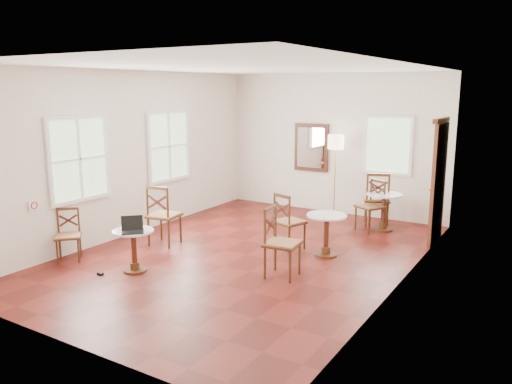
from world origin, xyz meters
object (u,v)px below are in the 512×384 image
cafe_table_back (384,208)px  chair_mid_b (281,243)px  cafe_table_mid (326,230)px  chair_back_a (377,199)px  water_glass (120,227)px  power_adapter (100,274)px  cafe_table_near (134,246)px  laptop (132,228)px  chair_near_a (163,215)px  chair_mid_a (288,221)px  mouse (142,229)px  floor_lamp (336,148)px  navy_mug (136,227)px  chair_back_b (371,206)px  chair_near_b (68,235)px

cafe_table_back → chair_mid_b: chair_mid_b is taller
cafe_table_mid → chair_back_a: chair_back_a is taller
cafe_table_mid → water_glass: 3.23m
chair_back_a → power_adapter: 5.45m
cafe_table_near → chair_back_a: size_ratio=0.59×
power_adapter → laptop: bearing=39.6°
chair_near_a → chair_mid_a: chair_near_a is taller
chair_mid_a → cafe_table_mid: bearing=-161.8°
chair_near_a → mouse: 1.33m
chair_near_a → chair_back_a: size_ratio=0.99×
floor_lamp → power_adapter: size_ratio=18.80×
navy_mug → chair_mid_a: bearing=56.2°
cafe_table_mid → cafe_table_back: 2.01m
cafe_table_back → chair_mid_b: (-0.50, -3.18, 0.07)m
chair_near_a → chair_mid_b: (2.48, -0.28, -0.02)m
cafe_table_near → chair_near_a: (-0.53, 1.25, 0.14)m
mouse → floor_lamp: bearing=60.4°
mouse → chair_mid_b: bearing=9.6°
cafe_table_mid → chair_back_a: size_ratio=0.64×
chair_mid_b → laptop: size_ratio=2.53×
laptop → mouse: bearing=28.2°
mouse → water_glass: size_ratio=0.84×
cafe_table_mid → chair_mid_b: chair_mid_b is taller
cafe_table_mid → mouse: cafe_table_mid is taller
chair_mid_a → chair_back_b: size_ratio=0.99×
chair_mid_a → mouse: chair_mid_a is taller
chair_near_a → chair_near_b: size_ratio=1.28×
chair_mid_b → chair_back_b: bearing=-12.1°
chair_near_b → navy_mug: 1.32m
power_adapter → floor_lamp: bearing=73.1°
water_glass → power_adapter: bearing=-117.9°
cafe_table_mid → navy_mug: bearing=-135.0°
chair_back_b → chair_mid_b: bearing=-67.1°
chair_mid_b → mouse: chair_mid_b is taller
laptop → power_adapter: bearing=174.1°
cafe_table_back → mouse: size_ratio=8.41×
cafe_table_mid → chair_near_a: size_ratio=0.65×
chair_near_b → chair_mid_b: (3.20, 1.13, 0.10)m
cafe_table_near → cafe_table_mid: bearing=45.3°
chair_near_b → chair_back_b: (3.49, 4.18, 0.07)m
chair_back_a → water_glass: (-2.40, -4.49, 0.15)m
chair_mid_a → navy_mug: (-1.42, -2.11, 0.20)m
chair_near_b → water_glass: (1.08, 0.09, 0.27)m
chair_near_b → chair_back_a: (3.48, 4.58, 0.12)m
mouse → navy_mug: 0.08m
chair_back_a → chair_back_b: chair_back_a is taller
chair_near_b → water_glass: 1.12m
navy_mug → floor_lamp: bearing=75.6°
chair_near_b → mouse: 1.39m
cafe_table_near → cafe_table_mid: 3.04m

